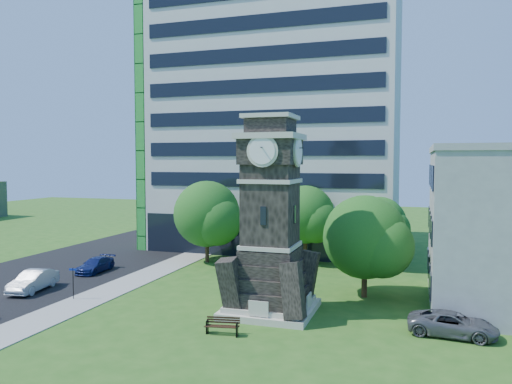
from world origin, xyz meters
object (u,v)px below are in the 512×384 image
(car_street_mid, at_px, (33,281))
(park_bench, at_px, (222,325))
(clock_tower, at_px, (271,228))
(car_street_north, at_px, (95,265))
(car_east_lot, at_px, (453,324))
(street_sign, at_px, (73,280))

(car_street_mid, bearing_deg, park_bench, -23.36)
(clock_tower, xyz_separation_m, car_street_north, (-17.31, 6.15, -4.68))
(car_street_mid, xyz_separation_m, park_bench, (16.45, -4.18, -0.23))
(car_east_lot, relative_size, street_sign, 2.10)
(car_east_lot, bearing_deg, car_street_north, 80.76)
(car_east_lot, bearing_deg, street_sign, 96.33)
(clock_tower, xyz_separation_m, street_sign, (-13.52, -1.50, -3.90))
(car_east_lot, height_order, street_sign, street_sign)
(car_street_north, height_order, car_east_lot, car_east_lot)
(car_street_mid, xyz_separation_m, car_street_north, (0.48, 6.64, -0.13))
(clock_tower, distance_m, car_street_north, 18.96)
(car_street_north, xyz_separation_m, street_sign, (3.80, -7.65, 0.78))
(clock_tower, distance_m, car_street_mid, 18.37)
(car_east_lot, xyz_separation_m, street_sign, (-24.06, -0.46, 0.74))
(clock_tower, height_order, car_east_lot, clock_tower)
(car_street_north, bearing_deg, park_bench, -36.66)
(clock_tower, height_order, park_bench, clock_tower)
(clock_tower, relative_size, park_bench, 6.64)
(clock_tower, xyz_separation_m, car_east_lot, (10.54, -1.05, -4.64))
(clock_tower, relative_size, car_street_north, 2.94)
(park_bench, bearing_deg, car_east_lot, 6.50)
(car_street_north, bearing_deg, car_street_mid, -96.68)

